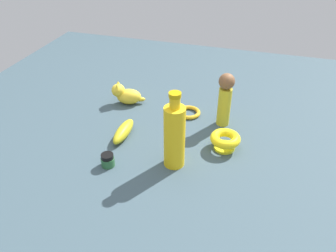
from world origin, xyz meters
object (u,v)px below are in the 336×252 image
at_px(bottle_tall, 174,135).
at_px(nail_polish_jar, 108,160).
at_px(bangle, 189,112).
at_px(banana, 123,131).
at_px(cat_figurine, 126,94).
at_px(person_figure_adult, 225,98).
at_px(bowl, 225,140).

bearing_deg(bottle_tall, nail_polish_jar, -160.94).
height_order(bottle_tall, bangle, bottle_tall).
height_order(banana, cat_figurine, cat_figurine).
xyz_separation_m(nail_polish_jar, person_figure_adult, (0.33, 0.36, 0.09)).
bearing_deg(nail_polish_jar, banana, 95.01).
bearing_deg(bangle, cat_figurine, 178.03).
height_order(bottle_tall, person_figure_adult, bottle_tall).
bearing_deg(banana, person_figure_adult, -59.96).
distance_m(banana, bottle_tall, 0.26).
bearing_deg(nail_polish_jar, person_figure_adult, 47.97).
xyz_separation_m(cat_figurine, bangle, (0.28, -0.01, -0.03)).
height_order(bowl, bangle, bowl).
relative_size(person_figure_adult, bangle, 2.21).
relative_size(banana, bottle_tall, 0.59).
xyz_separation_m(banana, bottle_tall, (0.22, -0.10, 0.09)).
bearing_deg(bowl, person_figure_adult, 101.56).
distance_m(bottle_tall, person_figure_adult, 0.31).
height_order(banana, person_figure_adult, person_figure_adult).
bearing_deg(bottle_tall, bangle, 94.95).
height_order(cat_figurine, person_figure_adult, person_figure_adult).
bearing_deg(banana, nail_polish_jar, -174.45).
bearing_deg(bangle, nail_polish_jar, -114.83).
xyz_separation_m(banana, bangle, (0.20, 0.22, -0.01)).
height_order(nail_polish_jar, bangle, nail_polish_jar).
relative_size(bottle_tall, person_figure_adult, 1.25).
bearing_deg(bottle_tall, bowl, 41.51).
relative_size(banana, bowl, 1.48).
distance_m(cat_figurine, person_figure_adult, 0.44).
bearing_deg(person_figure_adult, banana, -150.51).
distance_m(cat_figurine, bottle_tall, 0.46).
height_order(nail_polish_jar, bowl, bowl).
bearing_deg(banana, bangle, -40.79).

